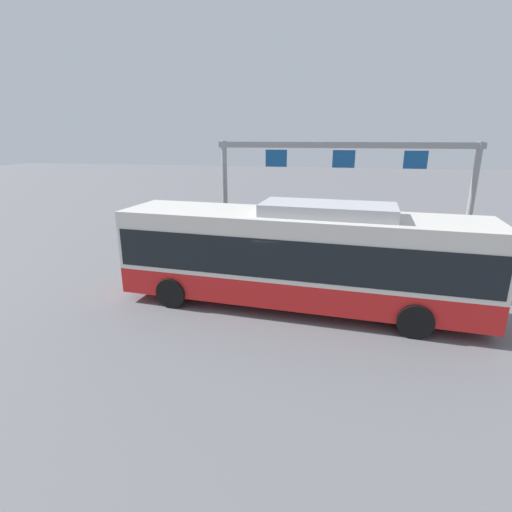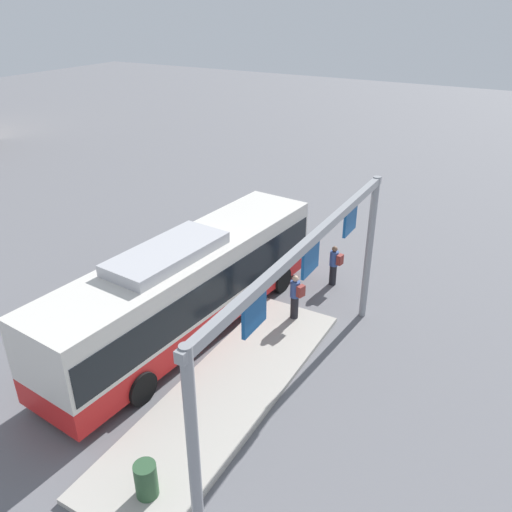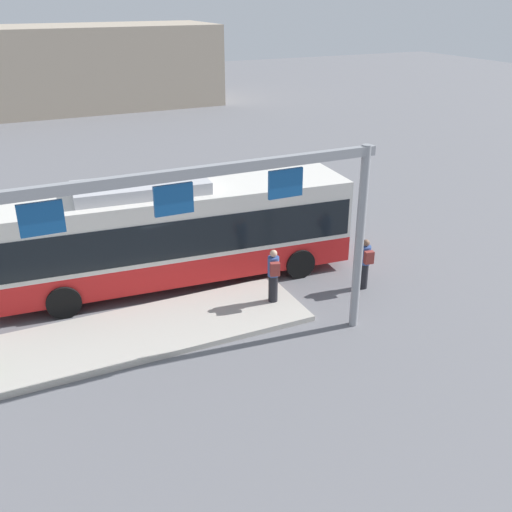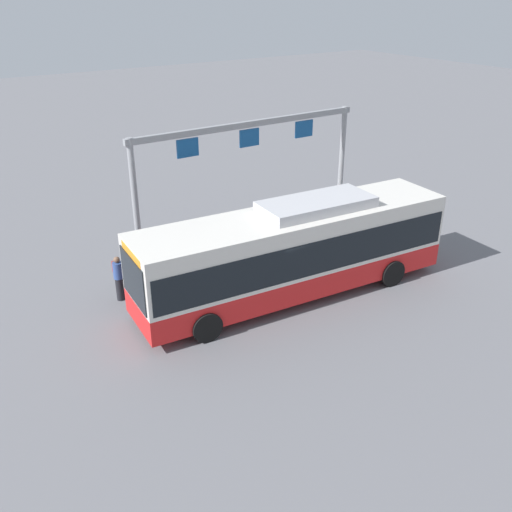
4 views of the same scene
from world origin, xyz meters
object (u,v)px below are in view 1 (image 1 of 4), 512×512
bus_main (298,254)px  person_boarding (180,247)px  person_waiting_near (251,248)px  trash_bin (465,269)px

bus_main → person_boarding: bearing=-25.6°
person_boarding → person_waiting_near: bearing=95.9°
bus_main → trash_bin: 6.88m
bus_main → trash_bin: bearing=-147.8°
person_boarding → bus_main: bearing=69.1°
trash_bin → person_waiting_near: bearing=1.5°
bus_main → trash_bin: (-6.01, -3.13, -1.20)m
person_waiting_near → trash_bin: size_ratio=1.86×
bus_main → person_boarding: 6.21m
person_waiting_near → bus_main: bearing=53.1°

